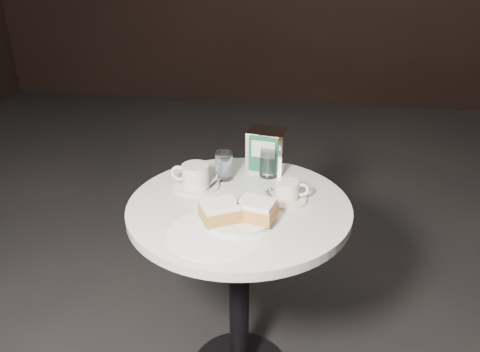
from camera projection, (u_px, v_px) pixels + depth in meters
name	position (u px, v px, depth m)	size (l,w,h in m)	color
cafe_table	(239.00, 255.00, 1.55)	(0.70, 0.70, 0.74)	black
sugar_spill	(215.00, 233.00, 1.31)	(0.27, 0.27, 0.00)	white
beignet_plate	(238.00, 213.00, 1.35)	(0.25, 0.25, 0.07)	silver
coffee_cup_left	(195.00, 177.00, 1.55)	(0.17, 0.16, 0.08)	silver
coffee_cup_right	(287.00, 192.00, 1.47)	(0.14, 0.14, 0.07)	silver
water_glass_left	(224.00, 166.00, 1.60)	(0.07, 0.07, 0.10)	white
water_glass_right	(269.00, 162.00, 1.62)	(0.08, 0.08, 0.11)	silver
napkin_dispenser	(267.00, 150.00, 1.65)	(0.14, 0.13, 0.15)	white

